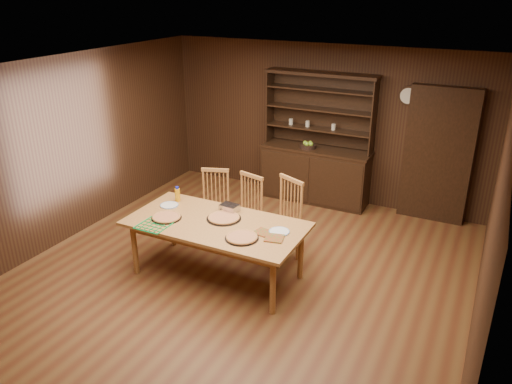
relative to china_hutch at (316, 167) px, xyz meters
The scene contains 20 objects.
floor 2.82m from the china_hutch, 89.99° to the right, with size 6.00×6.00×0.00m, color brown.
room_shell 2.92m from the china_hutch, 89.99° to the right, with size 6.00×6.00×6.00m.
china_hutch is the anchor object (origin of this frame).
doorway 1.96m from the china_hutch, ahead, with size 1.00×0.18×2.10m, color black.
wall_clock 1.89m from the china_hutch, ahead, with size 0.30×0.05×0.30m.
dining_table 2.85m from the china_hutch, 95.25° to the right, with size 2.20×1.10×0.75m.
chair_left 2.09m from the china_hutch, 113.72° to the right, with size 0.53×0.52×1.03m.
chair_center 1.98m from the china_hutch, 98.50° to the right, with size 0.53×0.51×1.06m.
chair_right 2.04m from the china_hutch, 81.22° to the right, with size 0.61×0.60×1.13m.
pizza_left 3.14m from the china_hutch, 106.20° to the right, with size 0.38×0.38×0.04m.
pizza_right 3.08m from the china_hutch, 85.87° to the right, with size 0.39×0.39×0.04m.
pizza_center 2.72m from the china_hutch, 94.74° to the right, with size 0.43×0.43×0.04m.
cooling_rack 3.37m from the china_hutch, 105.37° to the right, with size 0.35×0.35×0.02m, color #0B943E, non-canonical shape.
plate_left 2.89m from the china_hutch, 111.78° to the right, with size 0.24×0.24×0.02m.
plate_right 2.78m from the china_hutch, 78.75° to the right, with size 0.25×0.25×0.02m.
foil_dish 2.50m from the china_hutch, 96.28° to the right, with size 0.23×0.17×0.09m, color silver.
juice_bottle 2.73m from the china_hutch, 113.05° to the right, with size 0.07×0.07×0.21m.
pot_holder_a 2.96m from the china_hutch, 79.11° to the right, with size 0.21×0.21×0.02m, color red.
pot_holder_b 2.85m from the china_hutch, 82.52° to the right, with size 0.18×0.18×0.01m, color red.
fruit_bowl 0.41m from the china_hutch, 152.07° to the right, with size 0.27×0.27×0.12m.
Camera 1 is at (2.64, -4.79, 3.47)m, focal length 35.00 mm.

